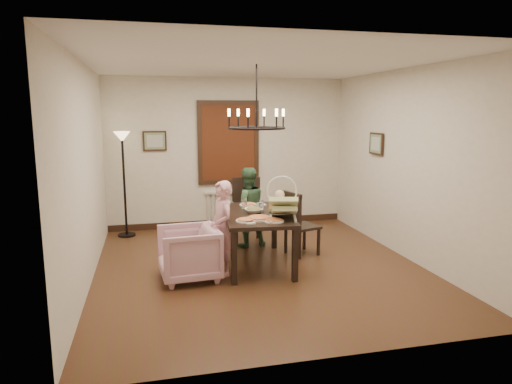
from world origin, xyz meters
name	(u,v)px	position (x,y,z in m)	size (l,w,h in m)	color
room_shell	(253,166)	(0.00, 0.37, 1.40)	(4.51, 5.00, 2.81)	#4C291A
dining_table	(257,219)	(-0.01, 0.13, 0.67)	(1.05, 1.69, 0.76)	black
chair_far	(247,210)	(0.11, 1.29, 0.54)	(0.48, 0.48, 1.09)	black
chair_right	(302,223)	(0.78, 0.43, 0.50)	(0.44, 0.44, 1.00)	black
armchair	(189,253)	(-1.00, -0.23, 0.35)	(0.75, 0.77, 0.70)	#CE9DB1
elderly_woman	(222,236)	(-0.55, -0.16, 0.53)	(0.39, 0.25, 1.06)	pink
seated_man	(247,214)	(0.06, 1.07, 0.54)	(0.52, 0.41, 1.07)	#385E3D
baby_bouncer	(283,204)	(0.25, -0.28, 0.95)	(0.43, 0.61, 0.40)	#E3F0A5
salad_bowl	(254,210)	(-0.05, 0.16, 0.79)	(0.31, 0.31, 0.08)	white
pizza_platter	(259,218)	(-0.07, -0.27, 0.78)	(0.32, 0.32, 0.04)	tan
drinking_glass	(261,207)	(0.07, 0.19, 0.82)	(0.07, 0.07, 0.14)	silver
window_blinds	(228,143)	(0.00, 2.46, 1.60)	(1.00, 0.03, 1.40)	#551C11
radiator	(229,208)	(0.00, 2.48, 0.35)	(0.92, 0.12, 0.62)	silver
picture_back	(155,141)	(-1.35, 2.47, 1.65)	(0.42, 0.03, 0.36)	black
picture_right	(376,144)	(2.21, 0.90, 1.65)	(0.42, 0.03, 0.36)	black
floor_lamp	(124,186)	(-1.90, 2.15, 0.90)	(0.30, 0.30, 1.80)	black
chandelier	(257,128)	(-0.01, 0.13, 1.95)	(0.80, 0.80, 0.04)	black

